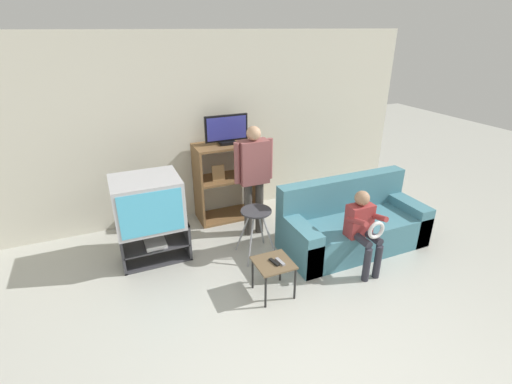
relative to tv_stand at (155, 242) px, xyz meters
The scene contains 13 objects.
ground_plane 2.53m from the tv_stand, 65.68° to the right, with size 18.00×18.00×0.00m, color #B7B7AD.
wall_back 1.80m from the tv_stand, 44.41° to the left, with size 6.40×0.06×2.60m.
tv_stand is the anchor object (origin of this frame).
television_main 0.54m from the tv_stand, 165.22° to the left, with size 0.76×0.65×0.59m.
media_shelf 1.43m from the tv_stand, 30.43° to the left, with size 0.92×0.48×1.13m.
television_flat 1.77m from the tv_stand, 30.49° to the left, with size 0.61×0.20×0.40m.
folding_stool 1.27m from the tv_stand, 19.34° to the right, with size 0.42×0.43×0.63m.
snack_table 1.56m from the tv_stand, 48.29° to the right, with size 0.38×0.38×0.40m.
remote_control_black 1.58m from the tv_stand, 48.67° to the right, with size 0.04×0.14×0.02m, color black.
remote_control_white 1.63m from the tv_stand, 47.56° to the right, with size 0.04×0.14×0.02m, color gray.
couch 2.49m from the tv_stand, 15.98° to the right, with size 1.85×0.80×0.86m.
person_standing_adult 1.51m from the tv_stand, ahead, with size 0.53×0.20×1.51m.
person_seated_child 2.48m from the tv_stand, 28.15° to the right, with size 0.33×0.43×0.97m.
Camera 1 is at (-1.44, -1.74, 2.63)m, focal length 26.00 mm.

